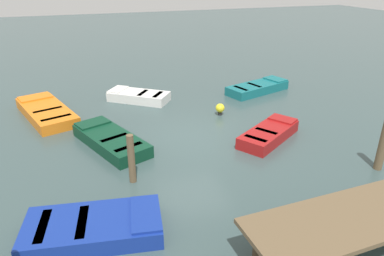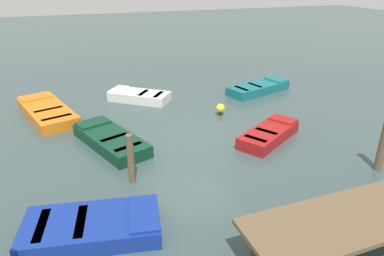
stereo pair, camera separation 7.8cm
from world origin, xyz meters
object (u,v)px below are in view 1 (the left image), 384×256
object	(u,v)px
mooring_piling_near_right	(383,143)
rowboat_orange	(46,112)
rowboat_dark_green	(110,140)
rowboat_blue	(95,227)
rowboat_white	(138,96)
marker_buoy	(220,108)
rowboat_teal	(258,88)
dock_segment	(353,220)
rowboat_red	(269,134)
mooring_piling_center	(131,159)

from	to	relation	value
mooring_piling_near_right	rowboat_orange	bearing A→B (deg)	-39.26
rowboat_dark_green	rowboat_blue	world-z (taller)	same
rowboat_blue	rowboat_orange	bearing A→B (deg)	108.04
rowboat_orange	rowboat_blue	bearing A→B (deg)	170.87
rowboat_white	rowboat_dark_green	size ratio (longest dim) A/B	0.81
mooring_piling_near_right	marker_buoy	distance (m)	6.08
rowboat_white	mooring_piling_near_right	size ratio (longest dim) A/B	1.67
rowboat_teal	rowboat_orange	xyz separation A→B (m)	(9.45, -0.01, -0.00)
dock_segment	rowboat_red	size ratio (longest dim) A/B	1.64
mooring_piling_near_right	marker_buoy	xyz separation A→B (m)	(2.67, -5.43, -0.55)
dock_segment	marker_buoy	xyz separation A→B (m)	(-0.59, -7.88, -0.54)
rowboat_teal	mooring_piling_near_right	xyz separation A→B (m)	(0.21, 7.54, 0.61)
rowboat_white	rowboat_blue	world-z (taller)	same
mooring_piling_center	marker_buoy	size ratio (longest dim) A/B	2.95
rowboat_dark_green	mooring_piling_center	world-z (taller)	mooring_piling_center
dock_segment	rowboat_dark_green	world-z (taller)	dock_segment
rowboat_blue	mooring_piling_near_right	size ratio (longest dim) A/B	1.89
marker_buoy	rowboat_teal	bearing A→B (deg)	-143.71
rowboat_white	rowboat_blue	bearing A→B (deg)	109.60
rowboat_dark_green	mooring_piling_center	distance (m)	2.48
dock_segment	mooring_piling_center	size ratio (longest dim) A/B	3.22
marker_buoy	rowboat_dark_green	bearing A→B (deg)	16.08
dock_segment	mooring_piling_near_right	world-z (taller)	mooring_piling_near_right
mooring_piling_near_right	rowboat_blue	bearing A→B (deg)	1.17
rowboat_blue	marker_buoy	distance (m)	7.79
rowboat_blue	rowboat_teal	size ratio (longest dim) A/B	0.94
rowboat_teal	rowboat_red	size ratio (longest dim) A/B	1.20
rowboat_dark_green	rowboat_red	distance (m)	5.36
rowboat_dark_green	mooring_piling_near_right	size ratio (longest dim) A/B	2.05
rowboat_dark_green	marker_buoy	size ratio (longest dim) A/B	7.10
mooring_piling_center	marker_buoy	xyz separation A→B (m)	(-4.23, -3.72, -0.42)
rowboat_white	rowboat_red	distance (m)	6.39
rowboat_dark_green	rowboat_blue	distance (m)	4.39
mooring_piling_center	marker_buoy	distance (m)	5.65
rowboat_dark_green	rowboat_orange	distance (m)	4.00
dock_segment	rowboat_dark_green	size ratio (longest dim) A/B	1.34
rowboat_teal	rowboat_red	bearing A→B (deg)	-131.88
rowboat_white	rowboat_teal	bearing A→B (deg)	-149.29
rowboat_teal	rowboat_orange	world-z (taller)	same
marker_buoy	mooring_piling_near_right	bearing A→B (deg)	116.23
rowboat_white	rowboat_dark_green	bearing A→B (deg)	103.88
rowboat_orange	mooring_piling_center	world-z (taller)	mooring_piling_center
rowboat_white	rowboat_teal	world-z (taller)	same
rowboat_blue	mooring_piling_near_right	distance (m)	8.12
dock_segment	rowboat_white	xyz separation A→B (m)	(2.15, -10.65, -0.61)
rowboat_teal	rowboat_blue	bearing A→B (deg)	-154.12
dock_segment	marker_buoy	bearing A→B (deg)	-95.99
rowboat_red	rowboat_white	bearing A→B (deg)	90.22
rowboat_blue	rowboat_orange	world-z (taller)	same
dock_segment	rowboat_red	xyz separation A→B (m)	(-1.27, -5.25, -0.61)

